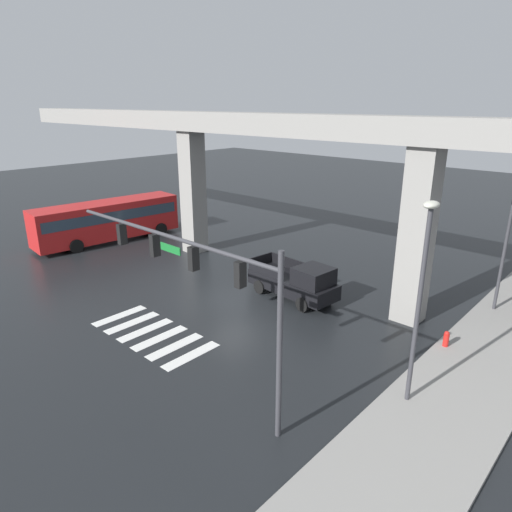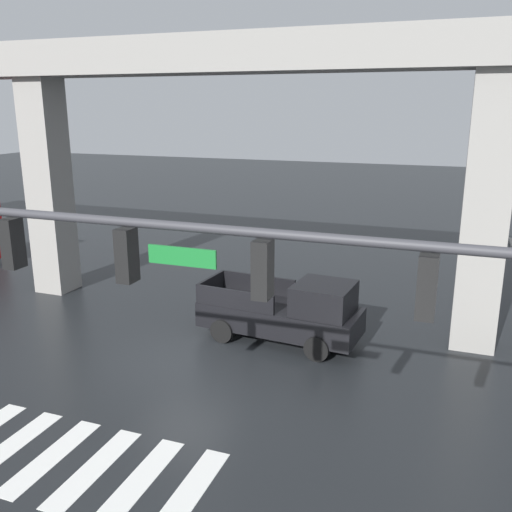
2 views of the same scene
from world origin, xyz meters
name	(u,v)px [view 2 (image 2 of 2)]	position (x,y,z in m)	size (l,w,h in m)	color
ground_plane	(184,362)	(0.00, 0.00, 0.00)	(120.00, 120.00, 0.00)	black
crosswalk_stripes	(72,462)	(0.00, -5.09, 0.01)	(6.05, 2.80, 0.01)	silver
elevated_overpass	(236,81)	(0.00, 4.22, 8.05)	(56.45, 1.91, 9.49)	gray
pickup_truck	(288,312)	(2.44, 2.47, 0.99)	(5.25, 2.42, 2.08)	black
traffic_signal_mast	(272,298)	(4.83, -6.30, 4.67)	(10.89, 0.32, 6.20)	#38383D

